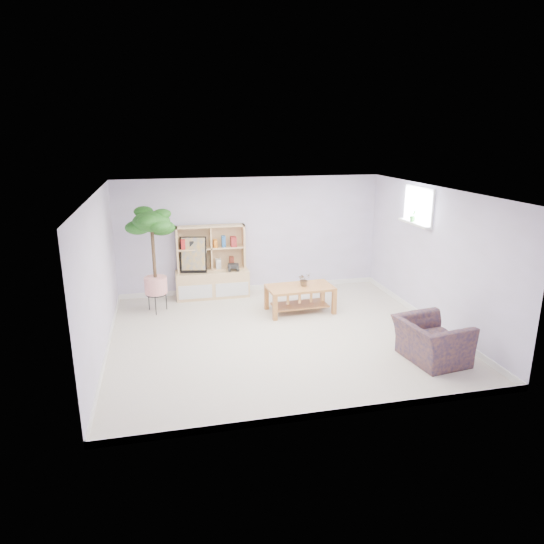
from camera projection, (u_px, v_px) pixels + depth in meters
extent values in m
cube|color=beige|center=(279.00, 335.00, 8.11)|extent=(5.50, 5.00, 0.01)
cube|color=white|center=(280.00, 191.00, 7.44)|extent=(5.50, 5.00, 0.01)
cube|color=silver|center=(251.00, 235.00, 10.12)|extent=(5.50, 0.01, 2.40)
cube|color=silver|center=(332.00, 324.00, 5.43)|extent=(5.50, 0.01, 2.40)
cube|color=silver|center=(100.00, 277.00, 7.19)|extent=(0.01, 5.00, 2.40)
cube|color=silver|center=(434.00, 257.00, 8.36)|extent=(0.01, 5.00, 2.40)
cube|color=white|center=(414.00, 223.00, 8.78)|extent=(0.14, 1.00, 0.04)
imported|color=#217821|center=(304.00, 279.00, 9.05)|extent=(0.28, 0.26, 0.25)
imported|color=#131A3F|center=(432.00, 338.00, 7.13)|extent=(0.96, 1.07, 0.72)
imported|color=#175113|center=(413.00, 216.00, 8.81)|extent=(0.12, 0.10, 0.22)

